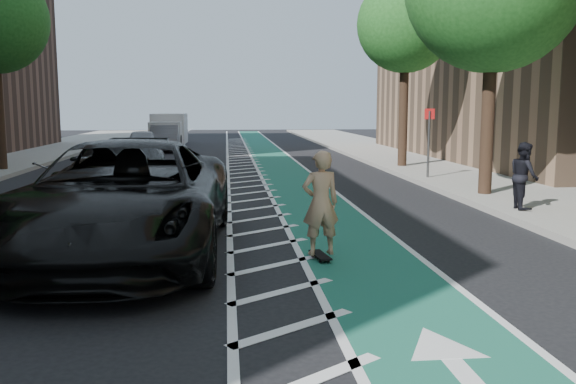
{
  "coord_description": "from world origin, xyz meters",
  "views": [
    {
      "loc": [
        0.76,
        -8.12,
        2.55
      ],
      "look_at": [
        1.8,
        2.12,
        1.1
      ],
      "focal_mm": 38.0,
      "sensor_mm": 36.0,
      "label": 1
    }
  ],
  "objects": [
    {
      "name": "ground",
      "position": [
        0.0,
        0.0,
        0.0
      ],
      "size": [
        120.0,
        120.0,
        0.0
      ],
      "primitive_type": "plane",
      "color": "black",
      "rests_on": "ground"
    },
    {
      "name": "bike_lane",
      "position": [
        3.0,
        10.0,
        0.01
      ],
      "size": [
        2.0,
        90.0,
        0.01
      ],
      "primitive_type": "cube",
      "color": "#1B6055",
      "rests_on": "ground"
    },
    {
      "name": "buffer_strip",
      "position": [
        1.5,
        10.0,
        0.01
      ],
      "size": [
        1.4,
        90.0,
        0.01
      ],
      "primitive_type": "cube",
      "color": "silver",
      "rests_on": "ground"
    },
    {
      "name": "sidewalk_right",
      "position": [
        9.5,
        10.0,
        0.07
      ],
      "size": [
        5.0,
        90.0,
        0.15
      ],
      "primitive_type": "cube",
      "color": "gray",
      "rests_on": "ground"
    },
    {
      "name": "curb_right",
      "position": [
        7.05,
        10.0,
        0.08
      ],
      "size": [
        0.12,
        90.0,
        0.16
      ],
      "primitive_type": "cube",
      "color": "gray",
      "rests_on": "ground"
    },
    {
      "name": "tree_r_d",
      "position": [
        7.9,
        16.0,
        5.77
      ],
      "size": [
        4.2,
        4.2,
        7.9
      ],
      "color": "#382619",
      "rests_on": "ground"
    },
    {
      "name": "sign_post",
      "position": [
        7.6,
        12.0,
        1.35
      ],
      "size": [
        0.35,
        0.08,
        2.47
      ],
      "color": "#4C4C4C",
      "rests_on": "ground"
    },
    {
      "name": "skateboard",
      "position": [
        2.3,
        1.73,
        0.08
      ],
      "size": [
        0.31,
        0.73,
        0.09
      ],
      "rotation": [
        0.0,
        0.0,
        0.15
      ],
      "color": "black",
      "rests_on": "ground"
    },
    {
      "name": "skateboarder",
      "position": [
        2.3,
        1.73,
        0.96
      ],
      "size": [
        0.69,
        0.51,
        1.74
      ],
      "primitive_type": "imported",
      "rotation": [
        0.0,
        0.0,
        3.3
      ],
      "color": "tan",
      "rests_on": "skateboard"
    },
    {
      "name": "suv_near",
      "position": [
        -0.97,
        2.4,
        0.98
      ],
      "size": [
        3.54,
        7.21,
        1.97
      ],
      "primitive_type": "imported",
      "rotation": [
        0.0,
        0.0,
        -0.04
      ],
      "color": "black",
      "rests_on": "ground"
    },
    {
      "name": "suv_far",
      "position": [
        -2.4,
        9.7,
        0.8
      ],
      "size": [
        2.9,
        5.72,
        1.59
      ],
      "primitive_type": "imported",
      "rotation": [
        0.0,
        0.0,
        -0.13
      ],
      "color": "black",
      "rests_on": "ground"
    },
    {
      "name": "car_silver",
      "position": [
        -3.51,
        23.53,
        0.7
      ],
      "size": [
        2.12,
        4.25,
        1.39
      ],
      "primitive_type": "imported",
      "rotation": [
        0.0,
        0.0,
        0.12
      ],
      "color": "gray",
      "rests_on": "ground"
    },
    {
      "name": "car_grey",
      "position": [
        -2.76,
        27.37,
        0.74
      ],
      "size": [
        1.81,
        4.6,
        1.49
      ],
      "primitive_type": "imported",
      "rotation": [
        0.0,
        0.0,
        0.05
      ],
      "color": "#5D5C61",
      "rests_on": "ground"
    },
    {
      "name": "pedestrian",
      "position": [
        7.7,
        5.44,
        0.94
      ],
      "size": [
        0.68,
        0.83,
        1.58
      ],
      "primitive_type": "imported",
      "rotation": [
        0.0,
        0.0,
        1.47
      ],
      "color": "black",
      "rests_on": "sidewalk_right"
    },
    {
      "name": "box_truck",
      "position": [
        -3.19,
        34.51,
        0.95
      ],
      "size": [
        2.31,
        4.96,
        2.05
      ],
      "rotation": [
        0.0,
        0.0,
        -0.02
      ],
      "color": "silver",
      "rests_on": "ground"
    },
    {
      "name": "barrel_a",
      "position": [
        -2.2,
        6.31,
        0.46
      ],
      "size": [
        0.71,
        0.71,
        0.97
      ],
      "color": "orange",
      "rests_on": "ground"
    },
    {
      "name": "barrel_b",
      "position": [
        -3.6,
        14.0,
        0.39
      ],
      "size": [
        0.6,
        0.6,
        0.82
      ],
      "color": "#FF550D",
      "rests_on": "ground"
    },
    {
      "name": "barrel_c",
      "position": [
        -3.66,
        19.0,
        0.41
      ],
      "size": [
        0.64,
        0.64,
        0.87
      ],
      "color": "#E2530B",
      "rests_on": "ground"
    }
  ]
}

